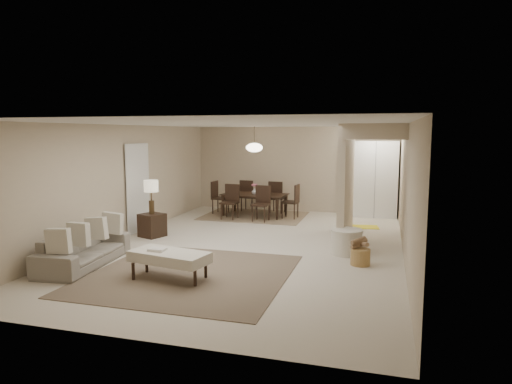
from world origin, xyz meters
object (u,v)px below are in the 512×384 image
(sofa, at_px, (84,249))
(side_table, at_px, (152,225))
(round_pouf, at_px, (347,242))
(pantry_cabinet, at_px, (375,179))
(wicker_basket, at_px, (360,257))
(ottoman_bench, at_px, (169,257))
(dining_table, at_px, (254,205))

(sofa, distance_m, side_table, 2.35)
(sofa, xyz_separation_m, round_pouf, (4.39, 2.04, -0.05))
(side_table, bearing_deg, pantry_cabinet, 39.62)
(sofa, relative_size, wicker_basket, 5.81)
(sofa, bearing_deg, ottoman_bench, -104.84)
(pantry_cabinet, bearing_deg, wicker_basket, -91.26)
(side_table, relative_size, dining_table, 0.29)
(sofa, relative_size, side_table, 3.85)
(round_pouf, distance_m, dining_table, 4.45)
(round_pouf, height_order, wicker_basket, round_pouf)
(wicker_basket, bearing_deg, dining_table, 127.45)
(pantry_cabinet, height_order, wicker_basket, pantry_cabinet)
(sofa, bearing_deg, side_table, -6.65)
(sofa, relative_size, round_pouf, 3.24)
(sofa, bearing_deg, round_pouf, -70.57)
(ottoman_bench, height_order, round_pouf, round_pouf)
(pantry_cabinet, relative_size, sofa, 1.05)
(pantry_cabinet, distance_m, side_table, 6.22)
(pantry_cabinet, xyz_separation_m, round_pouf, (-0.41, -4.25, -0.81))
(pantry_cabinet, height_order, side_table, pantry_cabinet)
(ottoman_bench, distance_m, side_table, 3.19)
(sofa, height_order, ottoman_bench, sofa)
(ottoman_bench, xyz_separation_m, dining_table, (-0.26, 5.76, -0.06))
(pantry_cabinet, bearing_deg, sofa, -127.36)
(pantry_cabinet, xyz_separation_m, dining_table, (-3.25, -0.83, -0.74))
(wicker_basket, bearing_deg, side_table, 167.84)
(ottoman_bench, xyz_separation_m, round_pouf, (2.58, 2.34, -0.13))
(sofa, xyz_separation_m, dining_table, (1.55, 5.46, 0.02))
(ottoman_bench, bearing_deg, round_pouf, 53.06)
(ottoman_bench, distance_m, round_pouf, 3.48)
(pantry_cabinet, xyz_separation_m, sofa, (-4.80, -6.29, -0.76))
(dining_table, bearing_deg, wicker_basket, -47.51)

